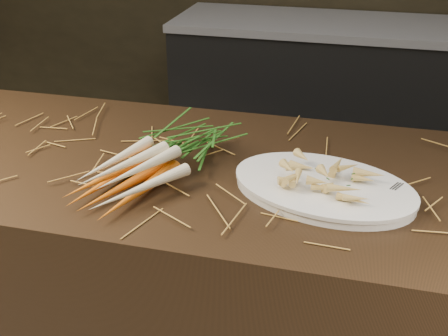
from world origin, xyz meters
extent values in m
cube|color=black|center=(0.00, 0.30, 0.45)|extent=(2.40, 0.70, 0.90)
cube|color=black|center=(0.30, 2.18, 0.40)|extent=(1.80, 0.60, 0.80)
cube|color=#99999E|center=(0.30, 2.18, 0.82)|extent=(1.82, 0.62, 0.04)
cone|color=#C4671D|center=(-0.10, 0.15, 0.92)|extent=(0.12, 0.26, 0.03)
cone|color=#C4671D|center=(-0.06, 0.13, 0.92)|extent=(0.13, 0.26, 0.03)
cone|color=#C4671D|center=(-0.02, 0.11, 0.92)|extent=(0.11, 0.26, 0.03)
cone|color=#C4671D|center=(-0.08, 0.13, 0.94)|extent=(0.14, 0.26, 0.03)
cone|color=beige|center=(-0.09, 0.15, 0.96)|extent=(0.09, 0.25, 0.04)
cone|color=beige|center=(-0.06, 0.13, 0.97)|extent=(0.12, 0.24, 0.04)
cone|color=beige|center=(-0.02, 0.12, 0.96)|extent=(0.11, 0.24, 0.04)
cone|color=beige|center=(-0.01, 0.09, 0.94)|extent=(0.15, 0.22, 0.03)
ellipsoid|color=#337221|center=(0.02, 0.34, 0.95)|extent=(0.23, 0.27, 0.09)
cube|color=silver|center=(0.48, 0.18, 0.92)|extent=(0.08, 0.14, 0.00)
camera|label=1|loc=(0.40, -0.83, 1.50)|focal=45.00mm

